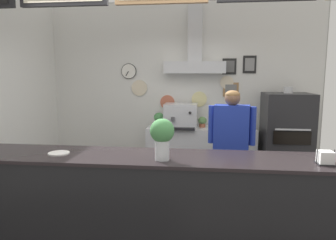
# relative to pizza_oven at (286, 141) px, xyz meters

# --- Properties ---
(ground_plane) EXTENTS (5.81, 5.81, 0.00)m
(ground_plane) POSITION_rel_pizza_oven_xyz_m (-1.71, -1.84, -0.77)
(ground_plane) COLOR #514C47
(back_wall_assembly) EXTENTS (4.84, 2.88, 3.08)m
(back_wall_assembly) POSITION_rel_pizza_oven_xyz_m (-1.69, 0.36, 0.89)
(back_wall_assembly) COLOR #9E9E99
(back_wall_assembly) RESTS_ON ground_plane
(service_counter) EXTENTS (3.98, 0.63, 1.09)m
(service_counter) POSITION_rel_pizza_oven_xyz_m (-1.71, -2.36, -0.22)
(service_counter) COLOR black
(service_counter) RESTS_ON ground_plane
(back_prep_counter) EXTENTS (1.82, 0.55, 0.93)m
(back_prep_counter) POSITION_rel_pizza_oven_xyz_m (-1.36, 0.17, -0.31)
(back_prep_counter) COLOR silver
(back_prep_counter) RESTS_ON ground_plane
(pizza_oven) EXTENTS (0.73, 0.72, 1.63)m
(pizza_oven) POSITION_rel_pizza_oven_xyz_m (0.00, 0.00, 0.00)
(pizza_oven) COLOR #232326
(pizza_oven) RESTS_ON ground_plane
(shop_worker) EXTENTS (0.59, 0.29, 1.63)m
(shop_worker) POSITION_rel_pizza_oven_xyz_m (-0.96, -1.12, 0.11)
(shop_worker) COLOR #232328
(shop_worker) RESTS_ON ground_plane
(espresso_machine) EXTENTS (0.55, 0.55, 0.40)m
(espresso_machine) POSITION_rel_pizza_oven_xyz_m (-1.70, 0.14, 0.36)
(espresso_machine) COLOR silver
(espresso_machine) RESTS_ON back_prep_counter
(potted_thyme) EXTENTS (0.15, 0.15, 0.18)m
(potted_thyme) POSITION_rel_pizza_oven_xyz_m (-1.33, 0.19, 0.26)
(potted_thyme) COLOR #9E563D
(potted_thyme) RESTS_ON back_prep_counter
(potted_sage) EXTENTS (0.14, 0.14, 0.20)m
(potted_sage) POSITION_rel_pizza_oven_xyz_m (-0.78, 0.19, 0.28)
(potted_sage) COLOR #9E563D
(potted_sage) RESTS_ON back_prep_counter
(potted_basil) EXTENTS (0.18, 0.18, 0.24)m
(potted_basil) POSITION_rel_pizza_oven_xyz_m (-2.08, 0.20, 0.30)
(potted_basil) COLOR beige
(potted_basil) RESTS_ON back_prep_counter
(condiment_plate) EXTENTS (0.20, 0.20, 0.01)m
(condiment_plate) POSITION_rel_pizza_oven_xyz_m (-2.65, -2.39, 0.33)
(condiment_plate) COLOR white
(condiment_plate) RESTS_ON service_counter
(napkin_holder) EXTENTS (0.14, 0.13, 0.12)m
(napkin_holder) POSITION_rel_pizza_oven_xyz_m (-0.30, -2.45, 0.38)
(napkin_holder) COLOR #262628
(napkin_holder) RESTS_ON service_counter
(basil_vase) EXTENTS (0.21, 0.21, 0.36)m
(basil_vase) POSITION_rel_pizza_oven_xyz_m (-1.66, -2.48, 0.53)
(basil_vase) COLOR silver
(basil_vase) RESTS_ON service_counter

